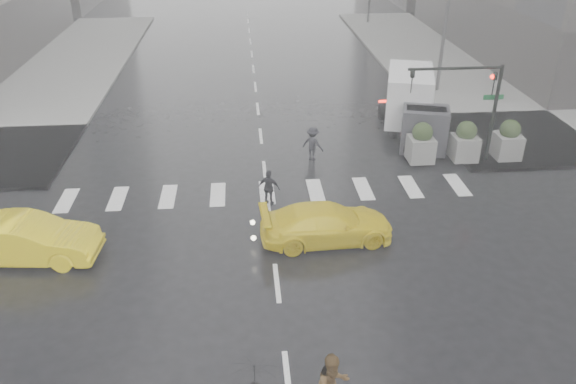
{
  "coord_description": "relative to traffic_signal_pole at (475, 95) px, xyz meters",
  "views": [
    {
      "loc": [
        -0.86,
        -14.17,
        10.92
      ],
      "look_at": [
        0.52,
        2.0,
        2.15
      ],
      "focal_mm": 35.0,
      "sensor_mm": 36.0,
      "label": 1
    }
  ],
  "objects": [
    {
      "name": "ground",
      "position": [
        -9.01,
        -8.01,
        -3.22
      ],
      "size": [
        120.0,
        120.0,
        0.0
      ],
      "primitive_type": "plane",
      "color": "black",
      "rests_on": "ground"
    },
    {
      "name": "sidewalk_ne",
      "position": [
        10.49,
        9.49,
        -3.14
      ],
      "size": [
        35.0,
        35.0,
        0.15
      ],
      "primitive_type": "cube",
      "color": "slate",
      "rests_on": "ground"
    },
    {
      "name": "road_markings",
      "position": [
        -9.01,
        -8.01,
        -3.21
      ],
      "size": [
        18.0,
        48.0,
        0.01
      ],
      "primitive_type": null,
      "color": "silver",
      "rests_on": "ground"
    },
    {
      "name": "traffic_signal_pole",
      "position": [
        0.0,
        0.0,
        0.0
      ],
      "size": [
        4.45,
        0.42,
        4.5
      ],
      "color": "black",
      "rests_on": "ground"
    },
    {
      "name": "street_lamp_near",
      "position": [
        1.86,
        9.99,
        1.73
      ],
      "size": [
        2.15,
        0.22,
        9.0
      ],
      "color": "#59595B",
      "rests_on": "ground"
    },
    {
      "name": "planter_west",
      "position": [
        -2.01,
        0.19,
        -2.23
      ],
      "size": [
        1.1,
        1.1,
        1.8
      ],
      "color": "slate",
      "rests_on": "ground"
    },
    {
      "name": "planter_mid",
      "position": [
        -0.01,
        0.19,
        -2.23
      ],
      "size": [
        1.1,
        1.1,
        1.8
      ],
      "color": "slate",
      "rests_on": "ground"
    },
    {
      "name": "planter_east",
      "position": [
        1.99,
        0.19,
        -2.23
      ],
      "size": [
        1.1,
        1.1,
        1.8
      ],
      "color": "slate",
      "rests_on": "ground"
    },
    {
      "name": "pedestrian_far_a",
      "position": [
        -8.96,
        -3.01,
        -2.47
      ],
      "size": [
        1.0,
        0.81,
        1.49
      ],
      "primitive_type": "imported",
      "rotation": [
        0.0,
        0.0,
        2.77
      ],
      "color": "black",
      "rests_on": "ground"
    },
    {
      "name": "pedestrian_far_b",
      "position": [
        -6.76,
        0.98,
        -2.43
      ],
      "size": [
        1.16,
        1.02,
        1.58
      ],
      "primitive_type": "imported",
      "rotation": [
        0.0,
        0.0,
        2.57
      ],
      "color": "black",
      "rests_on": "ground"
    },
    {
      "name": "taxi_mid",
      "position": [
        -17.11,
        -6.01,
        -2.46
      ],
      "size": [
        4.74,
        2.03,
        1.52
      ],
      "primitive_type": "imported",
      "rotation": [
        0.0,
        0.0,
        1.48
      ],
      "color": "yellow",
      "rests_on": "ground"
    },
    {
      "name": "taxi_rear",
      "position": [
        -7.1,
        -5.7,
        -2.54
      ],
      "size": [
        4.21,
        2.15,
        1.34
      ],
      "primitive_type": "imported",
      "rotation": [
        0.0,
        0.0,
        1.64
      ],
      "color": "yellow",
      "rests_on": "ground"
    },
    {
      "name": "box_truck",
      "position": [
        -1.51,
        3.51,
        -1.59
      ],
      "size": [
        2.15,
        5.73,
        3.04
      ],
      "rotation": [
        0.0,
        0.0,
        -0.27
      ],
      "color": "white",
      "rests_on": "ground"
    }
  ]
}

